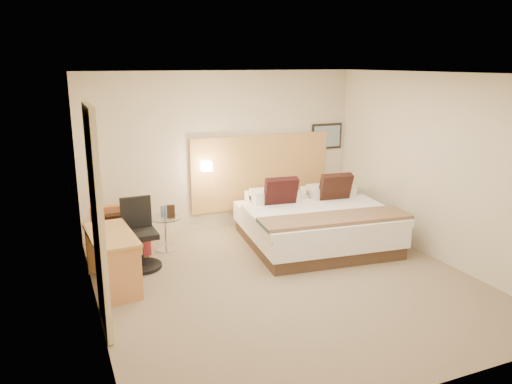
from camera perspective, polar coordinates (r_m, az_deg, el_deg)
name	(u,v)px	position (r m, az deg, el deg)	size (l,w,h in m)	color
floor	(287,282)	(6.77, 3.55, -10.24)	(4.80, 5.00, 0.02)	#806D56
ceiling	(290,73)	(6.14, 3.96, 13.46)	(4.80, 5.00, 0.02)	white
wall_back	(223,151)	(8.59, -3.78, 4.66)	(4.80, 0.02, 2.70)	beige
wall_front	(426,250)	(4.32, 18.85, -6.26)	(4.80, 0.02, 2.70)	beige
wall_left	(89,203)	(5.69, -18.53, -1.24)	(0.02, 5.00, 2.70)	beige
wall_right	(438,168)	(7.68, 20.06, 2.61)	(0.02, 5.00, 2.70)	beige
headboard_panel	(261,171)	(8.88, 0.63, 2.39)	(2.60, 0.04, 1.30)	tan
art_frame	(327,136)	(9.38, 8.07, 6.33)	(0.62, 0.03, 0.47)	black
art_canvas	(327,136)	(9.37, 8.13, 6.31)	(0.54, 0.01, 0.39)	#778EA3
lamp_arm	(205,165)	(8.43, -5.80, 3.05)	(0.02, 0.02, 0.12)	silver
lamp_shade	(207,166)	(8.38, -5.68, 2.98)	(0.15, 0.15, 0.15)	#FFEDC6
curtain	(97,221)	(5.49, -17.68, -3.16)	(0.06, 0.90, 2.42)	beige
bottle_a	(162,211)	(7.75, -10.65, -2.20)	(0.06, 0.06, 0.19)	#899CD3
bottle_b	(165,210)	(7.80, -10.36, -2.08)	(0.06, 0.06, 0.19)	#86ADD0
menu_folder	(171,211)	(7.70, -9.70, -2.21)	(0.12, 0.05, 0.21)	#332115
bed	(315,223)	(8.02, 6.72, -3.51)	(2.38, 2.34, 1.07)	#442F22
lounge_chair	(120,238)	(7.70, -15.29, -5.10)	(0.77, 0.69, 0.75)	#A37D4D
side_table	(166,232)	(7.83, -10.26, -4.53)	(0.57, 0.57, 0.53)	silver
desk	(113,244)	(6.66, -16.00, -5.78)	(0.61, 1.20, 0.73)	#B88748
desk_chair	(140,240)	(7.23, -13.16, -5.34)	(0.58, 0.58, 0.99)	black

